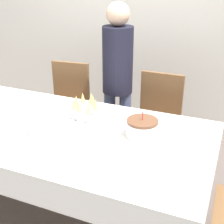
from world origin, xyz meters
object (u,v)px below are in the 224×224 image
(dining_chair_far_left, at_px, (68,106))
(person_standing, at_px, (118,73))
(dining_chair_far_right, at_px, (157,121))
(champagne_tray, at_px, (85,107))
(plate_stack_dessert, at_px, (56,115))
(plate_stack_main, at_px, (46,128))
(birthday_cake, at_px, (142,128))

(dining_chair_far_left, xyz_separation_m, person_standing, (0.55, 0.02, 0.41))
(dining_chair_far_right, xyz_separation_m, champagne_tray, (-0.40, -0.66, 0.34))
(dining_chair_far_left, height_order, plate_stack_dessert, dining_chair_far_left)
(plate_stack_main, bearing_deg, dining_chair_far_left, 112.57)
(plate_stack_dessert, bearing_deg, plate_stack_main, -73.53)
(birthday_cake, bearing_deg, champagne_tray, 167.91)
(plate_stack_main, bearing_deg, person_standing, 80.91)
(dining_chair_far_left, relative_size, plate_stack_dessert, 4.65)
(dining_chair_far_right, distance_m, person_standing, 0.58)
(person_standing, bearing_deg, dining_chair_far_right, -2.37)
(birthday_cake, bearing_deg, plate_stack_main, -163.83)
(birthday_cake, bearing_deg, person_standing, 122.21)
(dining_chair_far_right, xyz_separation_m, plate_stack_dessert, (-0.63, -0.71, 0.26))
(plate_stack_main, height_order, plate_stack_dessert, plate_stack_main)
(champagne_tray, bearing_deg, birthday_cake, -12.09)
(birthday_cake, bearing_deg, plate_stack_dessert, 175.79)
(dining_chair_far_left, distance_m, plate_stack_main, 1.06)
(dining_chair_far_left, height_order, dining_chair_far_right, same)
(dining_chair_far_right, bearing_deg, plate_stack_main, -120.49)
(dining_chair_far_right, xyz_separation_m, person_standing, (-0.40, 0.02, 0.41))
(dining_chair_far_right, distance_m, plate_stack_dessert, 0.98)
(dining_chair_far_right, xyz_separation_m, birthday_cake, (0.09, -0.76, 0.31))
(dining_chair_far_left, xyz_separation_m, plate_stack_main, (0.39, -0.95, 0.27))
(dining_chair_far_left, height_order, champagne_tray, dining_chair_far_left)
(champagne_tray, bearing_deg, person_standing, 90.48)
(plate_stack_main, bearing_deg, birthday_cake, 16.17)
(dining_chair_far_right, distance_m, birthday_cake, 0.82)
(person_standing, bearing_deg, champagne_tray, -89.52)
(champagne_tray, distance_m, plate_stack_dessert, 0.25)
(dining_chair_far_right, height_order, plate_stack_dessert, dining_chair_far_right)
(birthday_cake, xyz_separation_m, champagne_tray, (-0.48, 0.10, 0.03))
(plate_stack_main, relative_size, plate_stack_dessert, 1.20)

